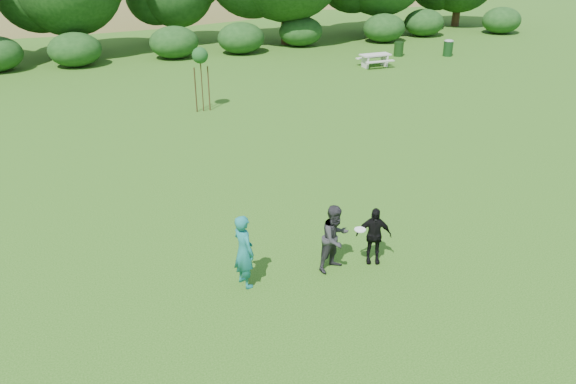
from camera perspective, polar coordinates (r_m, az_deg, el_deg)
name	(u,v)px	position (r m, az deg, el deg)	size (l,w,h in m)	color
ground	(336,286)	(13.26, 4.93, -9.49)	(120.00, 120.00, 0.00)	#19470C
player_teal	(244,251)	(12.82, -4.51, -6.00)	(0.66, 0.43, 1.80)	#186D6D
player_grey	(335,238)	(13.44, 4.81, -4.69)	(0.82, 0.64, 1.69)	#2B2A2D
player_black	(374,235)	(13.88, 8.69, -4.38)	(0.87, 0.36, 1.48)	black
trash_can_near	(399,49)	(37.71, 11.18, 14.06)	(0.60, 0.60, 0.90)	#163413
frisbee	(360,230)	(13.38, 7.33, -3.82)	(0.27, 0.27, 0.03)	white
sapling	(200,57)	(25.31, -8.92, 13.37)	(0.70, 0.70, 2.85)	#3B2B17
picnic_table	(375,58)	(34.39, 8.84, 13.29)	(1.80, 1.48, 0.76)	#B9B8AA
trash_can_lidded	(448,47)	(38.45, 15.96, 13.93)	(0.60, 0.60, 1.05)	#153A18
hillside	(102,87)	(80.61, -18.41, 10.09)	(150.00, 72.00, 52.00)	olive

